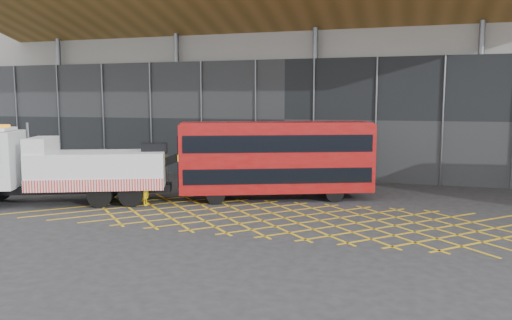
% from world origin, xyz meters
% --- Properties ---
extents(ground_plane, '(120.00, 120.00, 0.00)m').
position_xyz_m(ground_plane, '(0.00, 0.00, 0.00)').
color(ground_plane, '#242426').
extents(road_markings, '(26.36, 7.16, 0.01)m').
position_xyz_m(road_markings, '(4.80, 0.00, 0.01)').
color(road_markings, gold).
rests_on(road_markings, ground_plane).
extents(construction_building, '(55.00, 23.97, 18.00)m').
position_xyz_m(construction_building, '(1.92, 18.40, 8.98)').
color(construction_building, gray).
rests_on(construction_building, ground_plane).
extents(recovery_truck, '(11.46, 6.46, 4.11)m').
position_xyz_m(recovery_truck, '(-6.94, -0.28, 1.90)').
color(recovery_truck, black).
rests_on(recovery_truck, ground_plane).
extents(bus_towed, '(10.27, 6.02, 4.14)m').
position_xyz_m(bus_towed, '(3.31, 4.06, 2.30)').
color(bus_towed, maroon).
rests_on(bus_towed, ground_plane).
extents(worker, '(0.57, 0.73, 1.75)m').
position_xyz_m(worker, '(-2.58, 0.69, 0.88)').
color(worker, yellow).
rests_on(worker, ground_plane).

